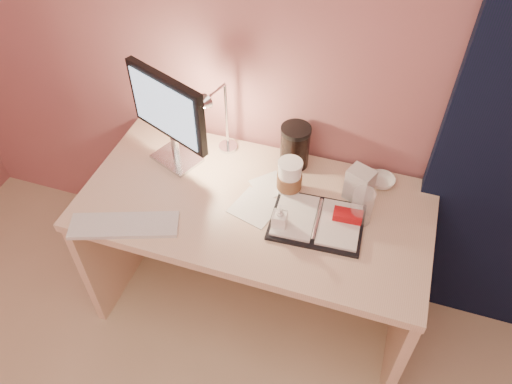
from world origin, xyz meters
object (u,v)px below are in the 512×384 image
(coffee_cup, at_px, (289,178))
(product_box, at_px, (359,185))
(desk, at_px, (260,226))
(keyboard, at_px, (124,225))
(desk_lamp, at_px, (224,120))
(bowl, at_px, (381,181))
(dark_jar, at_px, (295,148))
(lotion_bottle, at_px, (280,218))
(monitor, at_px, (170,112))
(planner, at_px, (320,221))
(clear_cup, at_px, (362,206))

(coffee_cup, bearing_deg, product_box, 11.54)
(desk, height_order, keyboard, keyboard)
(desk_lamp, bearing_deg, bowl, 22.04)
(desk, distance_m, dark_jar, 0.38)
(bowl, bearing_deg, lotion_bottle, -132.80)
(monitor, height_order, planner, monitor)
(clear_cup, bearing_deg, dark_jar, 144.60)
(clear_cup, bearing_deg, monitor, 173.37)
(desk, relative_size, product_box, 9.60)
(desk_lamp, bearing_deg, planner, -9.13)
(coffee_cup, bearing_deg, bowl, 24.72)
(bowl, distance_m, desk_lamp, 0.69)
(coffee_cup, xyz_separation_m, bowl, (0.35, 0.16, -0.06))
(keyboard, relative_size, desk_lamp, 1.15)
(desk, relative_size, keyboard, 3.41)
(monitor, distance_m, lotion_bottle, 0.61)
(dark_jar, bearing_deg, bowl, -1.60)
(bowl, distance_m, product_box, 0.15)
(keyboard, xyz_separation_m, dark_jar, (0.52, 0.55, 0.08))
(keyboard, xyz_separation_m, product_box, (0.82, 0.43, 0.06))
(coffee_cup, relative_size, dark_jar, 0.94)
(monitor, relative_size, keyboard, 1.04)
(monitor, bearing_deg, product_box, 24.33)
(desk_lamp, bearing_deg, keyboard, -101.28)
(coffee_cup, height_order, product_box, coffee_cup)
(desk_lamp, bearing_deg, clear_cup, 2.00)
(coffee_cup, xyz_separation_m, product_box, (0.27, 0.06, -0.00))
(clear_cup, height_order, product_box, clear_cup)
(monitor, distance_m, bowl, 0.91)
(planner, bearing_deg, lotion_bottle, -155.57)
(planner, height_order, dark_jar, dark_jar)
(keyboard, height_order, dark_jar, dark_jar)
(product_box, bearing_deg, monitor, -156.66)
(monitor, xyz_separation_m, bowl, (0.87, 0.13, -0.24))
(monitor, bearing_deg, planner, 9.47)
(clear_cup, height_order, bowl, clear_cup)
(lotion_bottle, distance_m, dark_jar, 0.37)
(keyboard, distance_m, bowl, 1.05)
(planner, height_order, clear_cup, clear_cup)
(monitor, distance_m, desk_lamp, 0.22)
(planner, height_order, product_box, product_box)
(clear_cup, relative_size, desk_lamp, 0.41)
(desk, xyz_separation_m, bowl, (0.46, 0.19, 0.24))
(monitor, distance_m, keyboard, 0.48)
(dark_jar, bearing_deg, monitor, -164.42)
(clear_cup, height_order, lotion_bottle, clear_cup)
(planner, height_order, coffee_cup, coffee_cup)
(desk, distance_m, planner, 0.37)
(keyboard, xyz_separation_m, lotion_bottle, (0.56, 0.18, 0.05))
(planner, bearing_deg, desk, 157.09)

